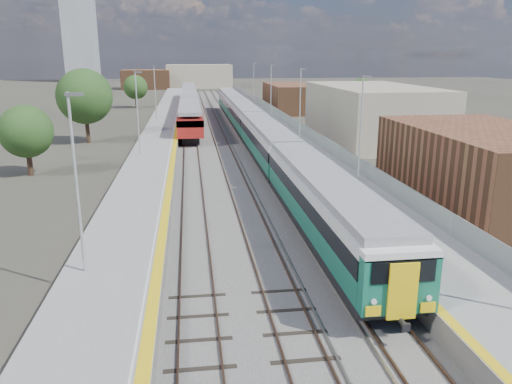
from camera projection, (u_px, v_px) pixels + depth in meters
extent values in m
plane|color=#47443A|center=(234.00, 136.00, 62.94)|extent=(320.00, 320.00, 0.00)
cube|color=#565451|center=(215.00, 133.00, 65.03)|extent=(10.50, 155.00, 0.06)
cube|color=#4C3323|center=(237.00, 129.00, 67.79)|extent=(0.07, 160.00, 0.14)
cube|color=#4C3323|center=(247.00, 129.00, 67.97)|extent=(0.07, 160.00, 0.14)
cube|color=#4C3323|center=(211.00, 130.00, 67.34)|extent=(0.07, 160.00, 0.14)
cube|color=#4C3323|center=(222.00, 130.00, 67.53)|extent=(0.07, 160.00, 0.14)
cube|color=#4C3323|center=(185.00, 130.00, 66.90)|extent=(0.07, 160.00, 0.14)
cube|color=#4C3323|center=(196.00, 130.00, 67.08)|extent=(0.07, 160.00, 0.14)
cube|color=gray|center=(234.00, 130.00, 67.75)|extent=(0.08, 160.00, 0.10)
cube|color=gray|center=(224.00, 130.00, 67.57)|extent=(0.08, 160.00, 0.10)
cube|color=slate|center=(272.00, 129.00, 65.87)|extent=(4.70, 155.00, 1.00)
cube|color=gray|center=(272.00, 125.00, 65.73)|extent=(4.70, 155.00, 0.03)
cube|color=gold|center=(256.00, 125.00, 65.46)|extent=(0.40, 155.00, 0.01)
cube|color=gray|center=(289.00, 120.00, 65.85)|extent=(0.06, 155.00, 1.20)
cylinder|color=#9EA0A3|center=(361.00, 129.00, 35.76)|extent=(0.12, 0.12, 7.50)
cube|color=#4C4C4F|center=(367.00, 77.00, 34.82)|extent=(0.70, 0.18, 0.14)
cylinder|color=#9EA0A3|center=(300.00, 103.00, 54.87)|extent=(0.12, 0.12, 7.50)
cube|color=#4C4C4F|center=(303.00, 69.00, 53.93)|extent=(0.70, 0.18, 0.14)
cylinder|color=#9EA0A3|center=(271.00, 91.00, 73.98)|extent=(0.12, 0.12, 7.50)
cube|color=#4C4C4F|center=(273.00, 65.00, 73.05)|extent=(0.70, 0.18, 0.14)
cylinder|color=#9EA0A3|center=(254.00, 83.00, 93.10)|extent=(0.12, 0.12, 7.50)
cube|color=#4C4C4F|center=(255.00, 63.00, 92.16)|extent=(0.70, 0.18, 0.14)
cube|color=slate|center=(162.00, 131.00, 64.04)|extent=(4.30, 155.00, 1.00)
cube|color=gray|center=(162.00, 127.00, 63.91)|extent=(4.30, 155.00, 0.03)
cube|color=gold|center=(177.00, 126.00, 64.14)|extent=(0.45, 155.00, 0.01)
cube|color=silver|center=(174.00, 126.00, 64.10)|extent=(0.08, 155.00, 0.01)
cylinder|color=#9EA0A3|center=(77.00, 186.00, 20.23)|extent=(0.12, 0.12, 7.50)
cube|color=#4C4C4F|center=(74.00, 94.00, 19.30)|extent=(0.70, 0.18, 0.14)
cylinder|color=#9EA0A3|center=(138.00, 114.00, 45.08)|extent=(0.12, 0.12, 7.50)
cube|color=#4C4C4F|center=(138.00, 72.00, 44.14)|extent=(0.70, 0.18, 0.14)
cylinder|color=#9EA0A3|center=(155.00, 93.00, 69.93)|extent=(0.12, 0.12, 7.50)
cube|color=#4C4C4F|center=(156.00, 66.00, 68.99)|extent=(0.70, 0.18, 0.14)
cube|color=brown|center=(485.00, 167.00, 33.45)|extent=(9.00, 16.00, 5.20)
cube|color=#A19881|center=(372.00, 113.00, 59.35)|extent=(11.00, 22.00, 6.40)
cube|color=brown|center=(291.00, 98.00, 90.72)|extent=(8.00, 18.00, 4.80)
cube|color=#A19881|center=(199.00, 76.00, 157.32)|extent=(20.00, 14.00, 7.00)
cube|color=brown|center=(147.00, 79.00, 150.69)|extent=(14.00, 12.00, 5.60)
cube|color=gray|center=(79.00, 27.00, 185.69)|extent=(11.00, 11.00, 40.00)
cube|color=black|center=(323.00, 225.00, 27.34)|extent=(2.72, 19.50, 0.46)
cube|color=#126044|center=(323.00, 211.00, 27.12)|extent=(2.82, 19.50, 1.14)
cube|color=black|center=(324.00, 195.00, 26.89)|extent=(2.88, 19.50, 0.78)
cube|color=silver|center=(324.00, 184.00, 26.72)|extent=(2.82, 19.50, 0.48)
cube|color=gray|center=(325.00, 177.00, 26.61)|extent=(2.50, 19.50, 0.40)
cube|color=black|center=(267.00, 155.00, 46.45)|extent=(2.72, 19.50, 0.46)
cube|color=#126044|center=(267.00, 147.00, 46.24)|extent=(2.82, 19.50, 1.14)
cube|color=black|center=(267.00, 137.00, 46.00)|extent=(2.88, 19.50, 0.78)
cube|color=silver|center=(267.00, 130.00, 45.83)|extent=(2.82, 19.50, 0.48)
cube|color=gray|center=(267.00, 126.00, 45.72)|extent=(2.50, 19.50, 0.40)
cube|color=black|center=(244.00, 126.00, 65.56)|extent=(2.72, 19.50, 0.46)
cube|color=#126044|center=(244.00, 120.00, 65.35)|extent=(2.82, 19.50, 1.14)
cube|color=black|center=(244.00, 113.00, 65.11)|extent=(2.88, 19.50, 0.78)
cube|color=silver|center=(244.00, 108.00, 64.95)|extent=(2.82, 19.50, 0.48)
cube|color=gray|center=(244.00, 105.00, 64.83)|extent=(2.50, 19.50, 0.40)
cube|color=black|center=(231.00, 110.00, 84.67)|extent=(2.72, 19.50, 0.46)
cube|color=#126044|center=(231.00, 105.00, 84.46)|extent=(2.82, 19.50, 1.14)
cube|color=black|center=(231.00, 100.00, 84.22)|extent=(2.88, 19.50, 0.78)
cube|color=silver|center=(231.00, 96.00, 84.06)|extent=(2.82, 19.50, 0.48)
cube|color=gray|center=(231.00, 94.00, 83.95)|extent=(2.50, 19.50, 0.40)
cube|color=#126044|center=(399.00, 284.00, 17.44)|extent=(2.80, 0.60, 2.10)
cube|color=black|center=(404.00, 272.00, 16.99)|extent=(2.30, 0.06, 0.80)
cube|color=yellow|center=(403.00, 291.00, 17.12)|extent=(1.05, 0.10, 2.10)
cube|color=black|center=(190.00, 131.00, 63.91)|extent=(1.98, 16.87, 0.69)
cube|color=maroon|center=(190.00, 118.00, 63.48)|extent=(2.92, 19.85, 2.09)
cube|color=black|center=(190.00, 114.00, 63.34)|extent=(2.99, 19.85, 0.73)
cube|color=gray|center=(189.00, 106.00, 63.06)|extent=(2.61, 19.85, 0.42)
cube|color=black|center=(190.00, 113.00, 83.36)|extent=(1.98, 16.87, 0.69)
cube|color=maroon|center=(189.00, 103.00, 82.92)|extent=(2.92, 19.85, 2.09)
cube|color=black|center=(189.00, 100.00, 82.78)|extent=(2.99, 19.85, 0.73)
cube|color=gray|center=(189.00, 94.00, 82.50)|extent=(2.61, 19.85, 0.42)
cube|color=black|center=(189.00, 102.00, 102.80)|extent=(1.98, 16.87, 0.69)
cube|color=maroon|center=(189.00, 94.00, 102.36)|extent=(2.92, 19.85, 2.09)
cube|color=black|center=(189.00, 91.00, 102.23)|extent=(2.99, 19.85, 0.73)
cube|color=gray|center=(189.00, 86.00, 101.95)|extent=(2.61, 19.85, 0.42)
cylinder|color=#382619|center=(30.00, 163.00, 42.12)|extent=(0.44, 0.44, 2.08)
sphere|color=#1C3E17|center=(26.00, 131.00, 41.40)|extent=(4.40, 4.40, 4.40)
cylinder|color=#382619|center=(88.00, 130.00, 57.64)|extent=(0.44, 0.44, 2.96)
sphere|color=#1C3E17|center=(85.00, 96.00, 56.62)|extent=(6.25, 6.25, 6.25)
cylinder|color=#382619|center=(136.00, 102.00, 96.26)|extent=(0.44, 0.44, 2.17)
sphere|color=#1C3E17|center=(136.00, 87.00, 95.51)|extent=(4.59, 4.59, 4.59)
cylinder|color=#382619|center=(361.00, 108.00, 86.03)|extent=(0.44, 0.44, 2.13)
sphere|color=#1C3E17|center=(362.00, 92.00, 85.29)|extent=(4.49, 4.49, 4.49)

